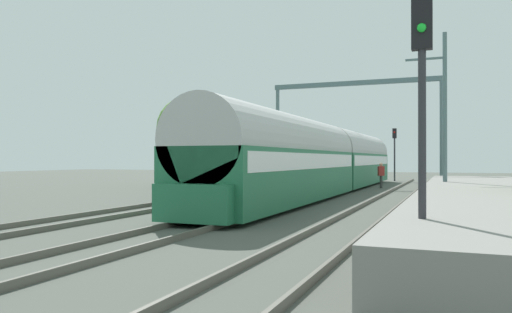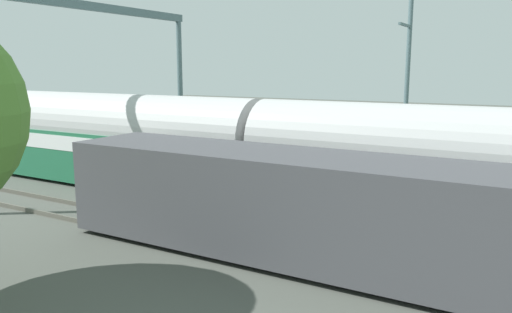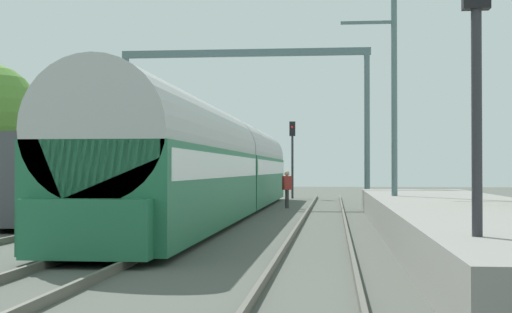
{
  "view_description": "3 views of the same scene",
  "coord_description": "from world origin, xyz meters",
  "px_view_note": "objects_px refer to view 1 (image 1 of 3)",
  "views": [
    {
      "loc": [
        6.91,
        -18.15,
        1.97
      ],
      "look_at": [
        0.0,
        -0.85,
        2.07
      ],
      "focal_mm": 34.83,
      "sensor_mm": 36.0,
      "label": 1
    },
    {
      "loc": [
        -15.7,
        1.93,
        5.08
      ],
      "look_at": [
        0.27,
        11.01,
        1.8
      ],
      "focal_mm": 34.99,
      "sensor_mm": 36.0,
      "label": 2
    },
    {
      "loc": [
        4.48,
        -19.23,
        1.79
      ],
      "look_at": [
        0.0,
        24.75,
        2.54
      ],
      "focal_mm": 53.82,
      "sensor_mm": 36.0,
      "label": 3
    }
  ],
  "objects_px": {
    "freight_car": "(244,168)",
    "railway_signal_near": "(422,96)",
    "catenary_gantry": "(355,110)",
    "passenger_train": "(328,159)",
    "person_crossing": "(381,173)",
    "railway_signal_far": "(395,147)"
  },
  "relations": [
    {
      "from": "railway_signal_near",
      "to": "catenary_gantry",
      "type": "relative_size",
      "value": 0.38
    },
    {
      "from": "person_crossing",
      "to": "catenary_gantry",
      "type": "bearing_deg",
      "value": -83.52
    },
    {
      "from": "passenger_train",
      "to": "catenary_gantry",
      "type": "bearing_deg",
      "value": 90.0
    },
    {
      "from": "passenger_train",
      "to": "freight_car",
      "type": "distance_m",
      "value": 5.15
    },
    {
      "from": "freight_car",
      "to": "person_crossing",
      "type": "distance_m",
      "value": 10.79
    },
    {
      "from": "catenary_gantry",
      "to": "person_crossing",
      "type": "bearing_deg",
      "value": -50.87
    },
    {
      "from": "freight_car",
      "to": "railway_signal_far",
      "type": "xyz_separation_m",
      "value": [
        6.03,
        20.57,
        1.6
      ]
    },
    {
      "from": "person_crossing",
      "to": "railway_signal_far",
      "type": "relative_size",
      "value": 0.36
    },
    {
      "from": "person_crossing",
      "to": "passenger_train",
      "type": "bearing_deg",
      "value": 34.94
    },
    {
      "from": "freight_car",
      "to": "catenary_gantry",
      "type": "bearing_deg",
      "value": 70.29
    },
    {
      "from": "freight_car",
      "to": "railway_signal_near",
      "type": "relative_size",
      "value": 2.69
    },
    {
      "from": "passenger_train",
      "to": "catenary_gantry",
      "type": "relative_size",
      "value": 2.6
    },
    {
      "from": "catenary_gantry",
      "to": "railway_signal_near",
      "type": "bearing_deg",
      "value": -77.11
    },
    {
      "from": "railway_signal_near",
      "to": "railway_signal_far",
      "type": "height_order",
      "value": "railway_signal_near"
    },
    {
      "from": "passenger_train",
      "to": "person_crossing",
      "type": "bearing_deg",
      "value": 67.59
    },
    {
      "from": "passenger_train",
      "to": "railway_signal_far",
      "type": "distance_m",
      "value": 17.66
    },
    {
      "from": "freight_car",
      "to": "railway_signal_near",
      "type": "distance_m",
      "value": 19.53
    },
    {
      "from": "person_crossing",
      "to": "railway_signal_near",
      "type": "distance_m",
      "value": 25.45
    },
    {
      "from": "freight_car",
      "to": "catenary_gantry",
      "type": "xyz_separation_m",
      "value": [
        4.12,
        11.49,
        4.17
      ]
    },
    {
      "from": "railway_signal_near",
      "to": "catenary_gantry",
      "type": "height_order",
      "value": "catenary_gantry"
    },
    {
      "from": "passenger_train",
      "to": "railway_signal_far",
      "type": "relative_size",
      "value": 6.9
    },
    {
      "from": "passenger_train",
      "to": "railway_signal_near",
      "type": "relative_size",
      "value": 6.79
    }
  ]
}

